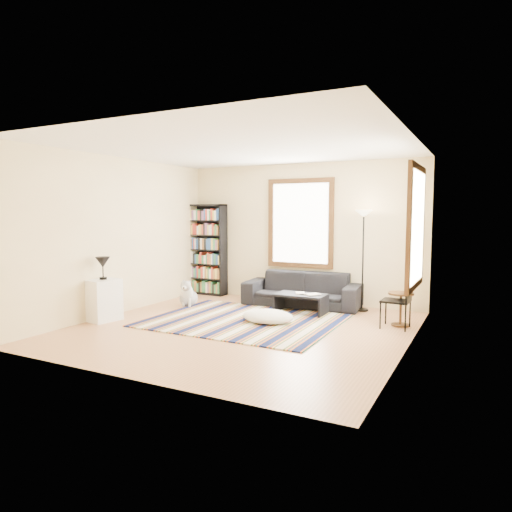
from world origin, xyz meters
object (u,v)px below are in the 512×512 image
at_px(floor_cushion, 268,316).
at_px(white_cabinet, 104,300).
at_px(dog, 189,293).
at_px(side_table, 401,309).
at_px(bookshelf, 207,250).
at_px(folding_chair, 396,301).
at_px(sofa, 302,289).
at_px(coffee_table, 301,304).
at_px(floor_lamp, 363,261).

xyz_separation_m(floor_cushion, white_cabinet, (-2.52, -1.11, 0.24)).
bearing_deg(dog, side_table, -15.46).
bearing_deg(dog, bookshelf, 88.56).
bearing_deg(bookshelf, floor_cushion, -37.46).
distance_m(folding_chair, dog, 3.90).
bearing_deg(side_table, bookshelf, 166.72).
distance_m(floor_cushion, folding_chair, 2.05).
height_order(sofa, coffee_table, sofa).
distance_m(sofa, dog, 2.21).
distance_m(bookshelf, floor_lamp, 3.53).
bearing_deg(side_table, floor_cushion, -158.14).
bearing_deg(side_table, coffee_table, 176.54).
xyz_separation_m(floor_cushion, floor_lamp, (1.15, 1.65, 0.82)).
bearing_deg(folding_chair, bookshelf, 166.43).
relative_size(floor_cushion, side_table, 1.61).
distance_m(folding_chair, white_cabinet, 4.77).
height_order(sofa, bookshelf, bookshelf).
distance_m(coffee_table, floor_cushion, 0.93).
bearing_deg(bookshelf, side_table, -13.28).
relative_size(sofa, folding_chair, 2.61).
bearing_deg(floor_cushion, coffee_table, 75.87).
xyz_separation_m(floor_lamp, dog, (-3.11, -1.12, -0.67)).
bearing_deg(floor_lamp, white_cabinet, -142.99).
bearing_deg(floor_cushion, dog, 164.83).
xyz_separation_m(sofa, floor_lamp, (1.15, 0.10, 0.60)).
xyz_separation_m(floor_cushion, folding_chair, (1.93, 0.62, 0.32)).
bearing_deg(white_cabinet, floor_lamp, 47.21).
relative_size(coffee_table, floor_lamp, 0.48).
xyz_separation_m(side_table, dog, (-3.94, -0.26, -0.01)).
bearing_deg(floor_cushion, floor_lamp, 55.29).
distance_m(floor_lamp, dog, 3.37).
relative_size(floor_cushion, floor_lamp, 0.47).
bearing_deg(dog, white_cabinet, -127.94).
distance_m(coffee_table, side_table, 1.76).
bearing_deg(sofa, bookshelf, 169.21).
relative_size(floor_cushion, folding_chair, 1.01).
distance_m(sofa, side_table, 2.12).
bearing_deg(folding_chair, sofa, 156.23).
height_order(folding_chair, white_cabinet, folding_chair).
bearing_deg(sofa, side_table, -25.26).
xyz_separation_m(bookshelf, dog, (0.41, -1.29, -0.74)).
relative_size(folding_chair, dog, 1.65).
xyz_separation_m(sofa, floor_cushion, (0.00, -1.55, -0.22)).
bearing_deg(dog, folding_chair, -17.99).
distance_m(floor_lamp, folding_chair, 1.39).
bearing_deg(sofa, dog, -156.84).
bearing_deg(white_cabinet, bookshelf, 97.46).
xyz_separation_m(floor_lamp, folding_chair, (0.78, -1.03, -0.50)).
bearing_deg(sofa, coffee_table, -75.05).
xyz_separation_m(sofa, side_table, (1.98, -0.76, -0.06)).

